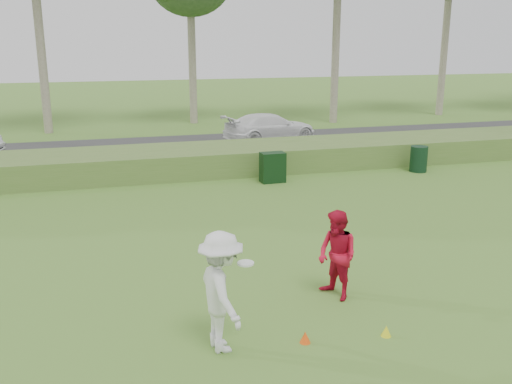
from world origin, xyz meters
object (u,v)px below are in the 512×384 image
object	(u,v)px
player_white	(221,292)
utility_cabinet	(273,167)
trash_bin	(419,159)
cone_yellow	(386,331)
car_right	(270,127)
player_red	(337,255)
cone_orange	(305,337)

from	to	relation	value
player_white	utility_cabinet	distance (m)	11.09
utility_cabinet	trash_bin	distance (m)	5.76
trash_bin	cone_yellow	bearing A→B (deg)	-123.45
trash_bin	car_right	bearing A→B (deg)	115.48
trash_bin	car_right	size ratio (longest dim) A/B	0.21
player_red	trash_bin	xyz separation A→B (m)	(7.31, 9.12, -0.39)
player_red	cone_orange	distance (m)	2.02
player_white	cone_yellow	world-z (taller)	player_white
cone_orange	utility_cabinet	distance (m)	10.87
player_white	car_right	bearing A→B (deg)	-26.70
player_white	trash_bin	bearing A→B (deg)	-50.72
player_red	car_right	distance (m)	16.96
cone_orange	cone_yellow	world-z (taller)	cone_orange
player_red	trash_bin	world-z (taller)	player_red
cone_yellow	car_right	xyz separation A→B (m)	(3.56, 18.15, 0.63)
player_red	cone_orange	world-z (taller)	player_red
player_white	cone_orange	world-z (taller)	player_white
cone_orange	car_right	xyz separation A→B (m)	(4.95, 17.98, 0.62)
player_white	cone_yellow	size ratio (longest dim) A/B	10.43
player_white	player_red	size ratio (longest dim) A/B	1.14
cone_yellow	trash_bin	distance (m)	12.87
cone_orange	cone_yellow	distance (m)	1.41
player_red	cone_yellow	distance (m)	1.81
cone_yellow	utility_cabinet	bearing A→B (deg)	82.88
cone_orange	trash_bin	size ratio (longest dim) A/B	0.21
utility_cabinet	cone_orange	bearing A→B (deg)	-106.19
utility_cabinet	car_right	xyz separation A→B (m)	(2.22, 7.46, 0.20)
player_red	car_right	size ratio (longest dim) A/B	0.38
utility_cabinet	car_right	bearing A→B (deg)	71.78
car_right	player_red	bearing A→B (deg)	155.54
player_white	utility_cabinet	world-z (taller)	player_white
player_white	car_right	world-z (taller)	player_white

